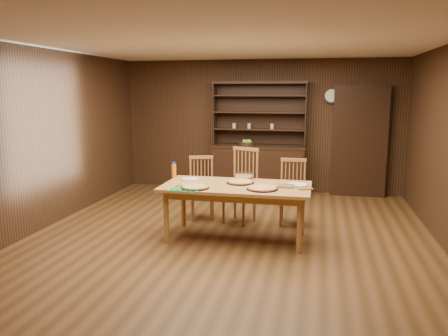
% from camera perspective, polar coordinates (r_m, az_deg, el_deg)
% --- Properties ---
extents(floor, '(6.00, 6.00, 0.00)m').
position_cam_1_polar(floor, '(6.11, 0.84, -8.98)').
color(floor, brown).
rests_on(floor, ground).
extents(room_shell, '(6.00, 6.00, 6.00)m').
position_cam_1_polar(room_shell, '(5.79, 0.88, 5.94)').
color(room_shell, white).
rests_on(room_shell, floor).
extents(china_hutch, '(1.84, 0.52, 2.17)m').
position_cam_1_polar(china_hutch, '(8.61, 4.50, 0.69)').
color(china_hutch, black).
rests_on(china_hutch, floor).
extents(doorway, '(1.00, 0.18, 2.10)m').
position_cam_1_polar(doorway, '(8.65, 17.27, 3.35)').
color(doorway, black).
rests_on(doorway, floor).
extents(wall_clock, '(0.30, 0.05, 0.30)m').
position_cam_1_polar(wall_clock, '(8.62, 13.85, 9.16)').
color(wall_clock, black).
rests_on(wall_clock, room_shell).
extents(dining_table, '(1.97, 0.98, 0.75)m').
position_cam_1_polar(dining_table, '(5.86, 1.62, -2.98)').
color(dining_table, '#C08842').
rests_on(dining_table, floor).
extents(chair_left, '(0.50, 0.49, 0.98)m').
position_cam_1_polar(chair_left, '(6.92, -2.93, -2.27)').
color(chair_left, '#A56738').
rests_on(chair_left, floor).
extents(chair_center, '(0.60, 0.58, 1.14)m').
position_cam_1_polar(chair_center, '(6.70, 2.39, -1.91)').
color(chair_center, '#A56738').
rests_on(chair_center, floor).
extents(chair_right, '(0.40, 0.39, 0.99)m').
position_cam_1_polar(chair_right, '(6.67, 8.93, -2.81)').
color(chair_right, '#A56738').
rests_on(chair_right, floor).
extents(pizza_left, '(0.37, 0.37, 0.04)m').
position_cam_1_polar(pizza_left, '(5.65, -3.80, -2.49)').
color(pizza_left, black).
rests_on(pizza_left, dining_table).
extents(pizza_right, '(0.41, 0.41, 0.04)m').
position_cam_1_polar(pizza_right, '(5.60, 5.01, -2.63)').
color(pizza_right, black).
rests_on(pizza_right, dining_table).
extents(pizza_center, '(0.38, 0.38, 0.04)m').
position_cam_1_polar(pizza_center, '(5.96, 2.14, -1.82)').
color(pizza_center, black).
rests_on(pizza_center, dining_table).
extents(cooling_rack, '(0.45, 0.45, 0.02)m').
position_cam_1_polar(cooling_rack, '(5.61, -5.02, -2.70)').
color(cooling_rack, '#0DB14C').
rests_on(cooling_rack, dining_table).
extents(plate_left, '(0.25, 0.25, 0.02)m').
position_cam_1_polar(plate_left, '(6.21, -4.44, -1.45)').
color(plate_left, white).
rests_on(plate_left, dining_table).
extents(plate_right, '(0.27, 0.27, 0.02)m').
position_cam_1_polar(plate_right, '(5.91, 9.58, -2.14)').
color(plate_right, white).
rests_on(plate_right, dining_table).
extents(foil_dish, '(0.26, 0.21, 0.10)m').
position_cam_1_polar(foil_dish, '(6.21, 2.65, -1.05)').
color(foil_dish, white).
rests_on(foil_dish, dining_table).
extents(juice_bottle, '(0.07, 0.07, 0.22)m').
position_cam_1_polar(juice_bottle, '(6.38, -6.57, -0.30)').
color(juice_bottle, orange).
rests_on(juice_bottle, dining_table).
extents(pot_holder_a, '(0.23, 0.23, 0.01)m').
position_cam_1_polar(pot_holder_a, '(5.72, 10.46, -2.60)').
color(pot_holder_a, '#A01215').
rests_on(pot_holder_a, dining_table).
extents(pot_holder_b, '(0.23, 0.23, 0.02)m').
position_cam_1_polar(pot_holder_b, '(5.80, 8.11, -2.34)').
color(pot_holder_b, '#A01215').
rests_on(pot_holder_b, dining_table).
extents(fruit_bowl, '(0.30, 0.30, 0.12)m').
position_cam_1_polar(fruit_bowl, '(8.52, 2.99, 3.23)').
color(fruit_bowl, black).
rests_on(fruit_bowl, china_hutch).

